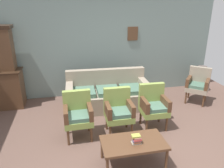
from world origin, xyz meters
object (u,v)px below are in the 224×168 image
armchair_near_couch_end (78,113)px  coffee_table (133,144)px  armchair_row_middle (153,105)px  book_stack_on_table (137,139)px  armchair_by_doorway (119,110)px  floor_vase_by_wall (201,79)px  wingback_chair_by_fireplace (198,84)px  floral_couch (107,95)px

armchair_near_couch_end → coffee_table: (0.79, -0.95, -0.12)m
armchair_row_middle → book_stack_on_table: size_ratio=6.15×
armchair_by_doorway → floor_vase_by_wall: (2.82, 1.58, -0.13)m
floor_vase_by_wall → armchair_row_middle: bearing=-143.8°
armchair_by_doorway → floor_vase_by_wall: armchair_by_doorway is taller
armchair_row_middle → floor_vase_by_wall: (2.07, 1.51, -0.13)m
floor_vase_by_wall → wingback_chair_by_fireplace: bearing=-128.9°
coffee_table → floor_vase_by_wall: (2.80, 2.52, -0.00)m
armchair_by_doorway → floor_vase_by_wall: bearing=29.3°
wingback_chair_by_fireplace → armchair_row_middle: bearing=-150.4°
armchair_by_doorway → coffee_table: size_ratio=0.90×
wingback_chair_by_fireplace → coffee_table: size_ratio=0.90×
book_stack_on_table → floor_vase_by_wall: floor_vase_by_wall is taller
armchair_near_couch_end → coffee_table: armchair_near_couch_end is taller
wingback_chair_by_fireplace → book_stack_on_table: bearing=-139.4°
armchair_by_doorway → book_stack_on_table: 0.98m
floral_couch → armchair_near_couch_end: size_ratio=2.20×
coffee_table → book_stack_on_table: bearing=-54.3°
floral_couch → armchair_row_middle: bearing=-54.9°
armchair_by_doorway → floral_couch: bearing=90.1°
armchair_near_couch_end → book_stack_on_table: bearing=-50.5°
armchair_near_couch_end → floor_vase_by_wall: (3.59, 1.57, -0.13)m
armchair_row_middle → book_stack_on_table: bearing=-123.6°
floor_vase_by_wall → floral_couch: bearing=-170.9°
wingback_chair_by_fireplace → armchair_by_doorway: bearing=-157.5°
floral_couch → book_stack_on_table: (0.05, -2.12, 0.17)m
armchair_row_middle → wingback_chair_by_fireplace: bearing=29.6°
wingback_chair_by_fireplace → armchair_near_couch_end: bearing=-163.1°
armchair_near_couch_end → book_stack_on_table: size_ratio=6.15×
armchair_row_middle → coffee_table: bearing=-126.1°
armchair_near_couch_end → coffee_table: size_ratio=0.90×
armchair_by_doorway → coffee_table: 0.95m
armchair_row_middle → book_stack_on_table: armchair_row_middle is taller
book_stack_on_table → floral_couch: bearing=91.3°
armchair_near_couch_end → wingback_chair_by_fireplace: 3.23m
coffee_table → armchair_by_doorway: bearing=90.8°
armchair_by_doorway → armchair_row_middle: 0.75m
armchair_row_middle → floral_couch: bearing=125.1°
wingback_chair_by_fireplace → floor_vase_by_wall: (0.51, 0.63, -0.13)m
coffee_table → wingback_chair_by_fireplace: bearing=39.5°
armchair_by_doorway → wingback_chair_by_fireplace: (2.31, 0.95, 0.00)m
armchair_row_middle → coffee_table: (-0.73, -1.01, -0.12)m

